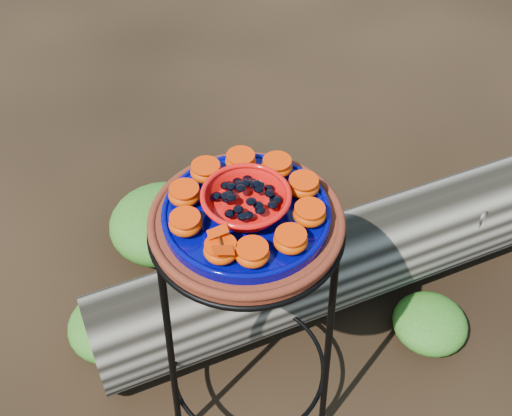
{
  "coord_description": "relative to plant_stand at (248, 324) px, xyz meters",
  "views": [
    {
      "loc": [
        -0.03,
        -0.86,
        1.67
      ],
      "look_at": [
        0.02,
        0.0,
        0.76
      ],
      "focal_mm": 45.0,
      "sensor_mm": 36.0,
      "label": 1
    }
  ],
  "objects": [
    {
      "name": "orange_half_2",
      "position": [
        0.08,
        -0.1,
        0.42
      ],
      "size": [
        0.06,
        0.06,
        0.04
      ],
      "primitive_type": "ellipsoid",
      "color": "#AA2F00",
      "rests_on": "cobalt_plate"
    },
    {
      "name": "foliage_back",
      "position": [
        -0.26,
        0.59,
        -0.26
      ],
      "size": [
        0.36,
        0.36,
        0.18
      ],
      "primitive_type": "ellipsoid",
      "color": "#215615",
      "rests_on": "ground"
    },
    {
      "name": "foliage_right",
      "position": [
        0.55,
        0.17,
        -0.29
      ],
      "size": [
        0.22,
        0.22,
        0.11
      ],
      "primitive_type": "ellipsoid",
      "color": "#215615",
      "rests_on": "ground"
    },
    {
      "name": "orange_half_0",
      "position": [
        -0.05,
        -0.11,
        0.42
      ],
      "size": [
        0.06,
        0.06,
        0.04
      ],
      "primitive_type": "ellipsoid",
      "color": "#AA2F00",
      "rests_on": "cobalt_plate"
    },
    {
      "name": "orange_half_3",
      "position": [
        0.12,
        -0.03,
        0.42
      ],
      "size": [
        0.06,
        0.06,
        0.04
      ],
      "primitive_type": "ellipsoid",
      "color": "#AA2F00",
      "rests_on": "cobalt_plate"
    },
    {
      "name": "orange_half_1",
      "position": [
        0.01,
        -0.12,
        0.42
      ],
      "size": [
        0.06,
        0.06,
        0.04
      ],
      "primitive_type": "ellipsoid",
      "color": "#AA2F00",
      "rests_on": "cobalt_plate"
    },
    {
      "name": "red_bowl",
      "position": [
        0.0,
        0.0,
        0.43
      ],
      "size": [
        0.17,
        0.17,
        0.05
      ],
      "primitive_type": null,
      "color": "red",
      "rests_on": "cobalt_plate"
    },
    {
      "name": "orange_half_6",
      "position": [
        -0.01,
        0.12,
        0.42
      ],
      "size": [
        0.06,
        0.06,
        0.04
      ],
      "primitive_type": "ellipsoid",
      "color": "#AA2F00",
      "rests_on": "cobalt_plate"
    },
    {
      "name": "orange_half_9",
      "position": [
        -0.12,
        -0.04,
        0.42
      ],
      "size": [
        0.06,
        0.06,
        0.04
      ],
      "primitive_type": "ellipsoid",
      "color": "#AA2F00",
      "rests_on": "cobalt_plate"
    },
    {
      "name": "orange_half_4",
      "position": [
        0.12,
        0.04,
        0.42
      ],
      "size": [
        0.06,
        0.06,
        0.04
      ],
      "primitive_type": "ellipsoid",
      "color": "#AA2F00",
      "rests_on": "cobalt_plate"
    },
    {
      "name": "terracotta_saucer",
      "position": [
        0.0,
        0.0,
        0.37
      ],
      "size": [
        0.39,
        0.39,
        0.03
      ],
      "primitive_type": "cylinder",
      "color": "#441609",
      "rests_on": "plant_stand"
    },
    {
      "name": "ground",
      "position": [
        0.0,
        0.0,
        -0.35
      ],
      "size": [
        60.0,
        60.0,
        0.0
      ],
      "primitive_type": "plane",
      "color": "black"
    },
    {
      "name": "glass_gems",
      "position": [
        0.0,
        0.0,
        0.46
      ],
      "size": [
        0.13,
        0.13,
        0.02
      ],
      "primitive_type": null,
      "color": "black",
      "rests_on": "red_bowl"
    },
    {
      "name": "orange_half_8",
      "position": [
        -0.12,
        0.03,
        0.42
      ],
      "size": [
        0.06,
        0.06,
        0.04
      ],
      "primitive_type": "ellipsoid",
      "color": "#AA2F00",
      "rests_on": "cobalt_plate"
    },
    {
      "name": "foliage_left",
      "position": [
        -0.4,
        0.21,
        -0.29
      ],
      "size": [
        0.26,
        0.26,
        0.13
      ],
      "primitive_type": "ellipsoid",
      "color": "#215615",
      "rests_on": "ground"
    },
    {
      "name": "orange_half_7",
      "position": [
        -0.08,
        0.1,
        0.42
      ],
      "size": [
        0.06,
        0.06,
        0.04
      ],
      "primitive_type": "ellipsoid",
      "color": "#AA2F00",
      "rests_on": "cobalt_plate"
    },
    {
      "name": "cobalt_plate",
      "position": [
        0.0,
        0.0,
        0.39
      ],
      "size": [
        0.33,
        0.33,
        0.02
      ],
      "primitive_type": "cylinder",
      "color": "#020033",
      "rests_on": "terracotta_saucer"
    },
    {
      "name": "butterfly",
      "position": [
        -0.05,
        -0.11,
        0.45
      ],
      "size": [
        0.09,
        0.07,
        0.01
      ],
      "primitive_type": null,
      "rotation": [
        0.0,
        0.0,
        0.2
      ],
      "color": "#BE2700",
      "rests_on": "orange_half_0"
    },
    {
      "name": "plant_stand",
      "position": [
        0.0,
        0.0,
        0.0
      ],
      "size": [
        0.44,
        0.44,
        0.7
      ],
      "primitive_type": null,
      "color": "black",
      "rests_on": "ground"
    },
    {
      "name": "orange_half_5",
      "position": [
        0.07,
        0.1,
        0.42
      ],
      "size": [
        0.06,
        0.06,
        0.04
      ],
      "primitive_type": "ellipsoid",
      "color": "#AA2F00",
      "rests_on": "cobalt_plate"
    },
    {
      "name": "driftwood_log",
      "position": [
        0.29,
        0.35,
        -0.21
      ],
      "size": [
        1.56,
        0.9,
        0.28
      ],
      "primitive_type": null,
      "rotation": [
        0.0,
        0.0,
        0.35
      ],
      "color": "black",
      "rests_on": "ground"
    }
  ]
}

